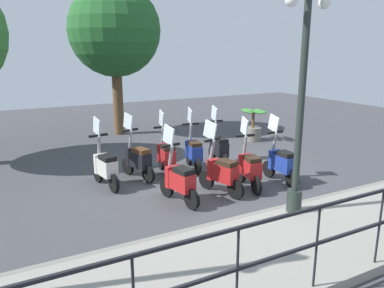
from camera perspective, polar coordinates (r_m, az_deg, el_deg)
ground_plane at (r=8.81m, az=3.50°, el=-5.60°), size 28.00×28.00×0.00m
promenade_walkway at (r=6.52m, az=18.44°, el=-12.99°), size 2.20×20.00×0.15m
fence_railing at (r=5.60m, az=26.87°, el=-9.25°), size 0.04×16.03×1.07m
lamp_post_near at (r=6.59m, az=16.19°, el=4.63°), size 0.26×0.90×4.07m
tree_distant at (r=13.61m, az=-11.71°, el=16.53°), size 3.16×3.16×5.21m
potted_palm at (r=12.73m, az=9.25°, el=2.50°), size 1.06×0.66×1.05m
scooter_near_0 at (r=8.78m, az=13.41°, el=-2.72°), size 1.23×0.44×1.54m
scooter_near_1 at (r=8.28m, az=8.69°, el=-3.50°), size 1.22×0.50×1.54m
scooter_near_2 at (r=7.90m, az=4.46°, el=-4.25°), size 1.20×0.53×1.54m
scooter_near_3 at (r=7.41m, az=-2.00°, el=-5.47°), size 1.22×0.48×1.54m
scooter_far_0 at (r=9.88m, az=4.07°, el=-0.49°), size 1.23×0.46×1.54m
scooter_far_1 at (r=9.47m, az=0.22°, el=-1.09°), size 1.22×0.50×1.54m
scooter_far_2 at (r=9.13m, az=-3.99°, el=-1.72°), size 1.23×0.44×1.54m
scooter_far_3 at (r=8.89m, az=-8.28°, el=-2.25°), size 1.21×0.53×1.54m
scooter_far_4 at (r=8.47m, az=-13.09°, el=-3.33°), size 1.23×0.46×1.54m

